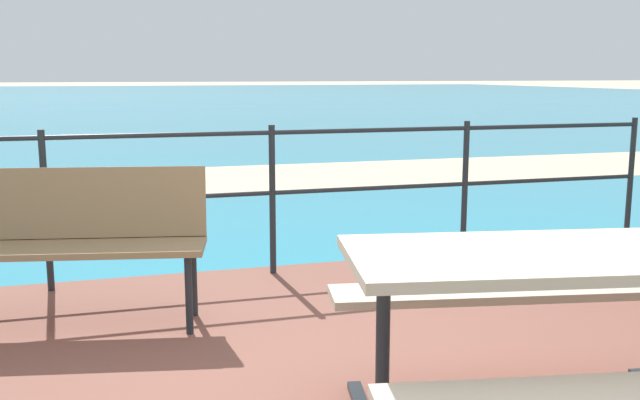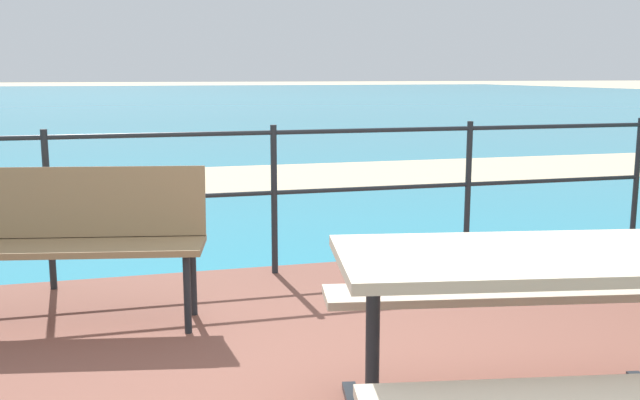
# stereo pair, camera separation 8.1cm
# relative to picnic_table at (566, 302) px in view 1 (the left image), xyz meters

# --- Properties ---
(sea_water) EXTENTS (90.00, 90.00, 0.01)m
(sea_water) POSITION_rel_picnic_table_xyz_m (-0.48, 40.26, -0.64)
(sea_water) COLOR teal
(sea_water) RESTS_ON ground
(beach_strip) EXTENTS (54.01, 2.89, 0.01)m
(beach_strip) POSITION_rel_picnic_table_xyz_m (-0.48, 7.69, -0.64)
(beach_strip) COLOR beige
(beach_strip) RESTS_ON ground
(picnic_table) EXTENTS (1.77, 1.54, 0.78)m
(picnic_table) POSITION_rel_picnic_table_xyz_m (0.00, 0.00, 0.00)
(picnic_table) COLOR #BCAD93
(picnic_table) RESTS_ON patio_paving
(park_bench) EXTENTS (1.81, 0.75, 0.87)m
(park_bench) POSITION_rel_picnic_table_xyz_m (-1.92, 2.02, -0.05)
(park_bench) COLOR #8C704C
(park_bench) RESTS_ON patio_paving
(railing_fence) EXTENTS (5.94, 0.04, 1.04)m
(railing_fence) POSITION_rel_picnic_table_xyz_m (-0.48, 2.68, 0.08)
(railing_fence) COLOR #1E2328
(railing_fence) RESTS_ON patio_paving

